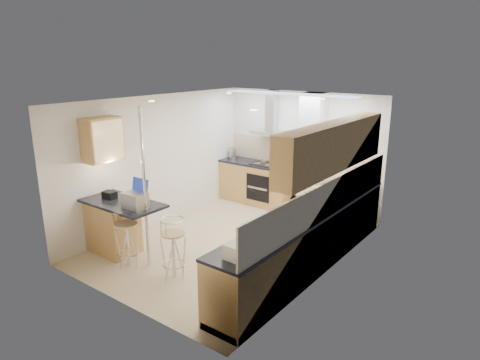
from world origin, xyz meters
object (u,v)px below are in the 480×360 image
Objects in this scene: laptop at (135,200)px; bar_stool_end at (173,248)px; microwave at (301,210)px; bar_stool_near at (127,238)px; bread_bin at (240,250)px.

laptop reaches higher than bar_stool_end.
microwave is 2.72m from bar_stool_near.
bar_stool_end is (0.76, 0.03, -0.60)m from laptop.
laptop is 0.62m from bar_stool_near.
microwave reaches higher than bread_bin.
bar_stool_near is 2.43m from bread_bin.
bread_bin is (1.51, -0.37, 0.54)m from bar_stool_end.
bar_stool_near is 2.66× the size of bread_bin.
bread_bin is at bearing -80.65° from bar_stool_end.
microwave reaches higher than bar_stool_end.
bar_stool_end is 2.68× the size of bread_bin.
bar_stool_end is at bearing 28.81° from bar_stool_near.
microwave is 1.36× the size of laptop.
microwave is at bearing -29.17° from bar_stool_end.
laptop reaches higher than bread_bin.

